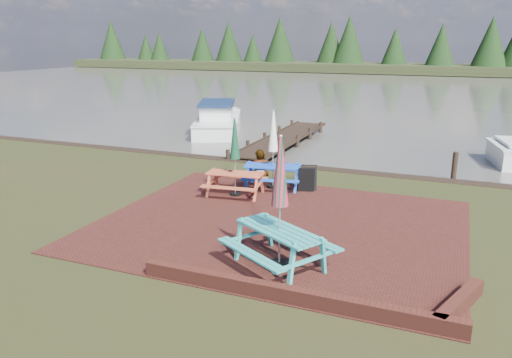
{
  "coord_description": "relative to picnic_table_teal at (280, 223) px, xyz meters",
  "views": [
    {
      "loc": [
        3.97,
        -10.28,
        4.58
      ],
      "look_at": [
        -0.85,
        1.5,
        1.0
      ],
      "focal_mm": 35.0,
      "sensor_mm": 36.0,
      "label": 1
    }
  ],
  "objects": [
    {
      "name": "paving",
      "position": [
        -0.81,
        2.29,
        -0.96
      ],
      "size": [
        9.0,
        7.5,
        0.02
      ],
      "primitive_type": "cube",
      "color": "#3D1713",
      "rests_on": "ground"
    },
    {
      "name": "chalkboard",
      "position": [
        -0.98,
        5.34,
        -0.55
      ],
      "size": [
        0.54,
        0.62,
        0.81
      ],
      "rotation": [
        0.0,
        0.0,
        0.33
      ],
      "color": "black",
      "rests_on": "ground"
    },
    {
      "name": "water",
      "position": [
        -0.81,
        38.29,
        -0.97
      ],
      "size": [
        120.0,
        60.0,
        0.02
      ],
      "primitive_type": "cube",
      "color": "#45433B",
      "rests_on": "ground"
    },
    {
      "name": "boat_jetty",
      "position": [
        -8.66,
        14.58,
        -0.61
      ],
      "size": [
        4.44,
        6.72,
        1.85
      ],
      "rotation": [
        0.0,
        0.0,
        0.39
      ],
      "color": "silver",
      "rests_on": "ground"
    },
    {
      "name": "ground",
      "position": [
        -0.81,
        1.29,
        -0.97
      ],
      "size": [
        120.0,
        120.0,
        0.0
      ],
      "primitive_type": "plane",
      "color": "black",
      "rests_on": "ground"
    },
    {
      "name": "picnic_table_blue",
      "position": [
        -2.11,
        5.3,
        -0.1
      ],
      "size": [
        2.08,
        1.93,
        2.47
      ],
      "rotation": [
        0.0,
        0.0,
        0.22
      ],
      "color": "blue",
      "rests_on": "ground"
    },
    {
      "name": "person",
      "position": [
        -3.05,
        6.53,
        -0.05
      ],
      "size": [
        0.76,
        0.59,
        1.84
      ],
      "primitive_type": "imported",
      "rotation": [
        0.0,
        0.0,
        3.39
      ],
      "color": "gray",
      "rests_on": "ground"
    },
    {
      "name": "far_treeline",
      "position": [
        -0.81,
        67.29,
        2.31
      ],
      "size": [
        120.0,
        10.0,
        8.1
      ],
      "color": "black",
      "rests_on": "ground"
    },
    {
      "name": "jetty",
      "position": [
        -4.31,
        12.57,
        -0.85
      ],
      "size": [
        1.76,
        9.08,
        1.0
      ],
      "color": "black",
      "rests_on": "ground"
    },
    {
      "name": "picnic_table_red",
      "position": [
        -2.88,
        4.13,
        -0.14
      ],
      "size": [
        1.87,
        1.7,
        2.35
      ],
      "rotation": [
        0.0,
        0.0,
        0.12
      ],
      "color": "#C05231",
      "rests_on": "ground"
    },
    {
      "name": "brick_wall",
      "position": [
        1.34,
        -1.13,
        -0.82
      ],
      "size": [
        6.21,
        1.79,
        0.3
      ],
      "color": "#4C1E16",
      "rests_on": "ground"
    },
    {
      "name": "picnic_table_teal",
      "position": [
        0.0,
        0.0,
        0.0
      ],
      "size": [
        2.61,
        2.54,
        2.76
      ],
      "rotation": [
        0.0,
        0.0,
        -0.54
      ],
      "color": "teal",
      "rests_on": "ground"
    }
  ]
}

